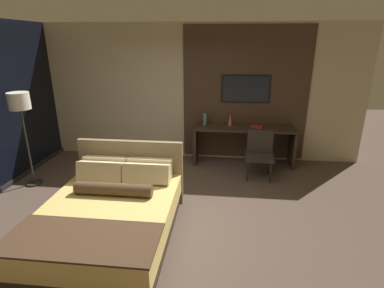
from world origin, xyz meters
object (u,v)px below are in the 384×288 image
object	(u,v)px
desk	(243,138)
vase_tall	(230,119)
floor_lamp	(20,109)
book	(257,127)
desk_chair	(260,151)
bed	(111,214)
vase_short	(205,119)
tv	(246,89)

from	to	relation	value
desk	vase_tall	world-z (taller)	vase_tall
floor_lamp	book	xyz separation A→B (m)	(4.03, 1.37, -0.58)
floor_lamp	book	bearing A→B (deg)	18.79
desk_chair	book	size ratio (longest dim) A/B	3.43
bed	vase_short	size ratio (longest dim) A/B	8.92
bed	tv	size ratio (longest dim) A/B	2.17
vase_tall	desk_chair	bearing A→B (deg)	-51.08
tv	book	xyz separation A→B (m)	(0.25, -0.26, -0.72)
floor_lamp	desk_chair	bearing A→B (deg)	11.18
desk	floor_lamp	size ratio (longest dim) A/B	1.24
vase_short	desk_chair	bearing A→B (deg)	-31.87
floor_lamp	vase_short	world-z (taller)	floor_lamp
tv	desk_chair	world-z (taller)	tv
desk	floor_lamp	bearing A→B (deg)	-159.62
vase_tall	floor_lamp	bearing A→B (deg)	-156.88
desk	tv	distance (m)	1.00
vase_tall	book	world-z (taller)	vase_tall
floor_lamp	vase_tall	distance (m)	3.83
vase_tall	desk	bearing A→B (deg)	-16.72
tv	book	size ratio (longest dim) A/B	3.87
bed	vase_short	xyz separation A→B (m)	(1.03, 2.77, 0.60)
tv	book	bearing A→B (deg)	-45.26
bed	floor_lamp	world-z (taller)	floor_lamp
tv	floor_lamp	bearing A→B (deg)	-156.68
book	desk	bearing A→B (deg)	172.89
vase_tall	book	xyz separation A→B (m)	(0.54, -0.12, -0.11)
tv	vase_short	size ratio (longest dim) A/B	4.11
desk_chair	vase_tall	xyz separation A→B (m)	(-0.56, 0.69, 0.40)
desk_chair	book	bearing A→B (deg)	95.63
vase_short	tv	bearing A→B (deg)	11.17
floor_lamp	tv	bearing A→B (deg)	23.32
desk_chair	vase_short	xyz separation A→B (m)	(-1.08, 0.67, 0.40)
bed	vase_short	distance (m)	3.01
desk_chair	book	world-z (taller)	desk_chair
book	vase_short	bearing A→B (deg)	174.78
desk	desk_chair	size ratio (longest dim) A/B	2.36
tv	vase_tall	xyz separation A→B (m)	(-0.29, -0.14, -0.61)
desk	bed	bearing A→B (deg)	-124.21
vase_tall	book	bearing A→B (deg)	-12.30
bed	vase_tall	xyz separation A→B (m)	(1.55, 2.79, 0.60)
desk	book	distance (m)	0.37
tv	vase_short	xyz separation A→B (m)	(-0.81, -0.16, -0.61)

